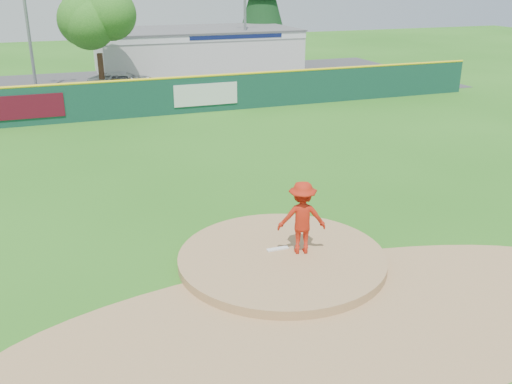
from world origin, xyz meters
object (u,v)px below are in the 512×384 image
object	(u,v)px
van	(124,82)
pitcher	(302,218)
pool_building_grp	(197,50)
deciduous_tree	(96,21)

from	to	relation	value
van	pitcher	bearing A→B (deg)	-167.97
pitcher	pool_building_grp	world-z (taller)	pool_building_grp
pitcher	deciduous_tree	world-z (taller)	deciduous_tree
pool_building_grp	deciduous_tree	bearing A→B (deg)	-138.84
van	pool_building_grp	xyz separation A→B (m)	(6.58, 6.53, 1.00)
deciduous_tree	pitcher	bearing A→B (deg)	-84.20
pitcher	van	distance (m)	25.51
pool_building_grp	deciduous_tree	world-z (taller)	deciduous_tree
deciduous_tree	pool_building_grp	bearing A→B (deg)	41.16
pool_building_grp	deciduous_tree	size ratio (longest dim) A/B	2.07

